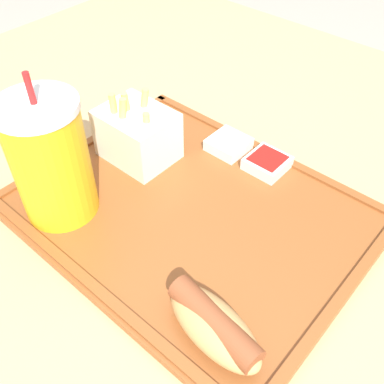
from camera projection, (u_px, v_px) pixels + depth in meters
The scene contains 7 objects.
dining_table at pixel (201, 358), 0.80m from camera, with size 1.33×1.16×0.71m.
food_tray at pixel (192, 212), 0.56m from camera, with size 0.41×0.32×0.01m.
soda_cup at pixel (50, 160), 0.51m from camera, with size 0.09×0.09×0.19m.
hot_dog_far at pixel (214, 325), 0.42m from camera, with size 0.12×0.06×0.04m.
fries_carton at pixel (137, 134), 0.61m from camera, with size 0.10×0.08×0.10m.
sauce_cup_mayo at pixel (229, 144), 0.64m from camera, with size 0.05×0.05×0.02m.
sauce_cup_ketchup at pixel (268, 163), 0.61m from camera, with size 0.05×0.05×0.02m.
Camera 1 is at (-0.23, 0.29, 1.13)m, focal length 42.00 mm.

